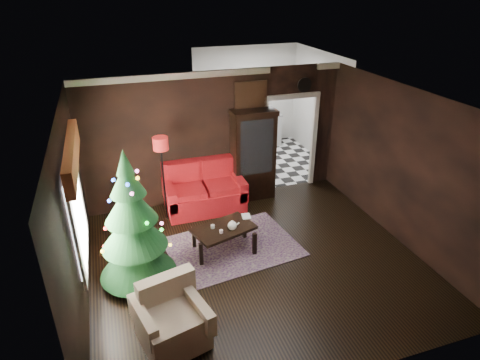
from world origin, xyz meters
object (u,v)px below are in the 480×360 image
object	(u,v)px
christmas_tree	(133,225)
teapot	(232,225)
curio_cabinet	(253,157)
loveseat	(204,188)
floor_lamp	(164,182)
coffee_table	(224,239)
kitchen_table	(257,154)
armchair	(171,317)
wall_clock	(304,85)

from	to	relation	value
christmas_tree	teapot	xyz separation A→B (m)	(1.65, 0.23, -0.48)
curio_cabinet	loveseat	bearing A→B (deg)	-169.17
floor_lamp	coffee_table	xyz separation A→B (m)	(0.79, -1.41, -0.58)
curio_cabinet	teapot	distance (m)	2.21
loveseat	curio_cabinet	size ratio (longest dim) A/B	0.89
curio_cabinet	floor_lamp	bearing A→B (deg)	-169.23
christmas_tree	kitchen_table	xyz separation A→B (m)	(3.37, 3.56, -0.68)
curio_cabinet	teapot	size ratio (longest dim) A/B	10.46
teapot	floor_lamp	bearing A→B (deg)	121.09
kitchen_table	floor_lamp	bearing A→B (deg)	-145.55
loveseat	christmas_tree	bearing A→B (deg)	-129.40
floor_lamp	armchair	world-z (taller)	floor_lamp
armchair	coffee_table	size ratio (longest dim) A/B	0.82
coffee_table	kitchen_table	world-z (taller)	kitchen_table
loveseat	curio_cabinet	xyz separation A→B (m)	(1.15, 0.22, 0.45)
curio_cabinet	coffee_table	xyz separation A→B (m)	(-1.19, -1.79, -0.70)
loveseat	coffee_table	distance (m)	1.59
loveseat	armchair	xyz separation A→B (m)	(-1.27, -3.37, -0.04)
floor_lamp	christmas_tree	distance (m)	1.91
floor_lamp	kitchen_table	world-z (taller)	floor_lamp
christmas_tree	floor_lamp	bearing A→B (deg)	67.31
armchair	wall_clock	distance (m)	5.57
armchair	wall_clock	bearing A→B (deg)	31.83
floor_lamp	armchair	distance (m)	3.26
floor_lamp	kitchen_table	distance (m)	3.23
armchair	teapot	world-z (taller)	armchair
coffee_table	christmas_tree	bearing A→B (deg)	-167.44
coffee_table	wall_clock	world-z (taller)	wall_clock
curio_cabinet	teapot	world-z (taller)	curio_cabinet
christmas_tree	armchair	size ratio (longest dim) A/B	2.68
curio_cabinet	kitchen_table	world-z (taller)	curio_cabinet
floor_lamp	curio_cabinet	bearing A→B (deg)	10.77
curio_cabinet	christmas_tree	xyz separation A→B (m)	(-2.72, -2.13, 0.10)
curio_cabinet	coffee_table	size ratio (longest dim) A/B	1.81
floor_lamp	wall_clock	bearing A→B (deg)	9.93
floor_lamp	coffee_table	size ratio (longest dim) A/B	1.77
floor_lamp	kitchen_table	xyz separation A→B (m)	(2.64, 1.81, -0.45)
teapot	kitchen_table	world-z (taller)	kitchen_table
curio_cabinet	coffee_table	world-z (taller)	curio_cabinet
coffee_table	kitchen_table	xyz separation A→B (m)	(1.84, 3.22, 0.13)
loveseat	armchair	world-z (taller)	loveseat
loveseat	teapot	world-z (taller)	loveseat
loveseat	wall_clock	distance (m)	3.04
armchair	coffee_table	bearing A→B (deg)	41.31
floor_lamp	armchair	bearing A→B (deg)	-97.80
christmas_tree	coffee_table	bearing A→B (deg)	12.56
loveseat	teapot	xyz separation A→B (m)	(0.08, -1.68, 0.07)
loveseat	kitchen_table	world-z (taller)	loveseat
floor_lamp	wall_clock	xyz separation A→B (m)	(3.19, 0.56, 1.55)
curio_cabinet	wall_clock	bearing A→B (deg)	8.53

